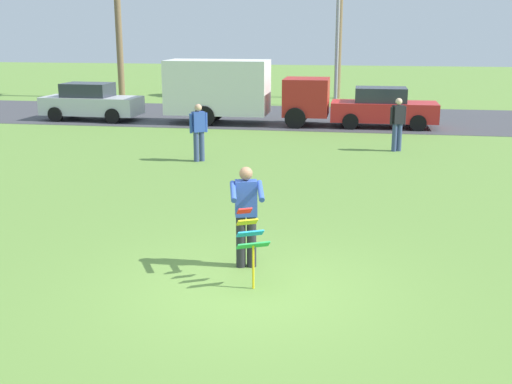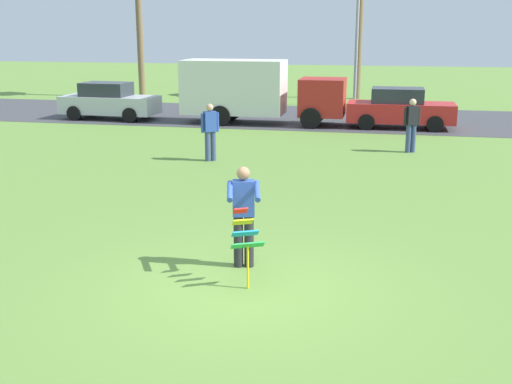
{
  "view_description": "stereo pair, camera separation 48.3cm",
  "coord_description": "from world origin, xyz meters",
  "px_view_note": "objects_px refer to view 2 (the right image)",
  "views": [
    {
      "loc": [
        1.6,
        -9.09,
        3.94
      ],
      "look_at": [
        -0.23,
        1.9,
        1.05
      ],
      "focal_mm": 44.71,
      "sensor_mm": 36.0,
      "label": 1
    },
    {
      "loc": [
        2.08,
        -9.0,
        3.94
      ],
      "look_at": [
        -0.23,
        1.9,
        1.05
      ],
      "focal_mm": 44.71,
      "sensor_mm": 36.0,
      "label": 2
    }
  ],
  "objects_px": {
    "person_kite_flyer": "(244,213)",
    "parked_car_red": "(400,109)",
    "kite_held": "(245,236)",
    "streetlight_pole": "(357,26)",
    "person_walker_near": "(210,130)",
    "person_walker_far": "(412,124)",
    "parked_car_silver": "(109,102)",
    "parked_truck_red_cab": "(254,90)"
  },
  "relations": [
    {
      "from": "parked_truck_red_cab",
      "to": "person_walker_near",
      "type": "xyz_separation_m",
      "value": [
        0.34,
        -7.77,
        -0.48
      ]
    },
    {
      "from": "parked_truck_red_cab",
      "to": "person_walker_near",
      "type": "bearing_deg",
      "value": -87.49
    },
    {
      "from": "parked_car_red",
      "to": "streetlight_pole",
      "type": "relative_size",
      "value": 0.6
    },
    {
      "from": "person_kite_flyer",
      "to": "parked_car_silver",
      "type": "bearing_deg",
      "value": 121.19
    },
    {
      "from": "parked_car_red",
      "to": "person_walker_near",
      "type": "relative_size",
      "value": 2.43
    },
    {
      "from": "parked_car_red",
      "to": "parked_car_silver",
      "type": "bearing_deg",
      "value": 179.99
    },
    {
      "from": "parked_car_red",
      "to": "person_kite_flyer",
      "type": "bearing_deg",
      "value": -99.34
    },
    {
      "from": "parked_car_red",
      "to": "streetlight_pole",
      "type": "height_order",
      "value": "streetlight_pole"
    },
    {
      "from": "parked_car_silver",
      "to": "parked_truck_red_cab",
      "type": "bearing_deg",
      "value": -0.01
    },
    {
      "from": "kite_held",
      "to": "parked_car_silver",
      "type": "height_order",
      "value": "parked_car_silver"
    },
    {
      "from": "person_kite_flyer",
      "to": "parked_car_red",
      "type": "relative_size",
      "value": 0.41
    },
    {
      "from": "streetlight_pole",
      "to": "person_walker_far",
      "type": "xyz_separation_m",
      "value": [
        2.52,
        -12.18,
        -3.06
      ]
    },
    {
      "from": "parked_truck_red_cab",
      "to": "streetlight_pole",
      "type": "height_order",
      "value": "streetlight_pole"
    },
    {
      "from": "parked_car_red",
      "to": "streetlight_pole",
      "type": "bearing_deg",
      "value": 107.3
    },
    {
      "from": "person_kite_flyer",
      "to": "parked_car_red",
      "type": "distance_m",
      "value": 16.38
    },
    {
      "from": "parked_car_silver",
      "to": "person_walker_far",
      "type": "height_order",
      "value": "person_walker_far"
    },
    {
      "from": "person_kite_flyer",
      "to": "person_walker_far",
      "type": "height_order",
      "value": "same"
    },
    {
      "from": "parked_car_silver",
      "to": "parked_truck_red_cab",
      "type": "xyz_separation_m",
      "value": [
        6.47,
        -0.0,
        0.64
      ]
    },
    {
      "from": "parked_truck_red_cab",
      "to": "person_walker_near",
      "type": "relative_size",
      "value": 3.88
    },
    {
      "from": "parked_car_red",
      "to": "kite_held",
      "type": "bearing_deg",
      "value": -98.29
    },
    {
      "from": "parked_car_red",
      "to": "person_walker_far",
      "type": "distance_m",
      "value": 5.14
    },
    {
      "from": "person_kite_flyer",
      "to": "streetlight_pole",
      "type": "distance_m",
      "value": 23.42
    },
    {
      "from": "parked_car_silver",
      "to": "parked_car_red",
      "type": "xyz_separation_m",
      "value": [
        12.44,
        -0.0,
        0.0
      ]
    },
    {
      "from": "kite_held",
      "to": "person_walker_near",
      "type": "distance_m",
      "value": 9.68
    },
    {
      "from": "person_walker_near",
      "to": "streetlight_pole",
      "type": "bearing_deg",
      "value": 76.93
    },
    {
      "from": "kite_held",
      "to": "person_kite_flyer",
      "type": "bearing_deg",
      "value": 104.92
    },
    {
      "from": "person_kite_flyer",
      "to": "kite_held",
      "type": "height_order",
      "value": "person_kite_flyer"
    },
    {
      "from": "parked_truck_red_cab",
      "to": "person_walker_far",
      "type": "distance_m",
      "value": 8.14
    },
    {
      "from": "parked_car_silver",
      "to": "person_kite_flyer",
      "type": "bearing_deg",
      "value": -58.81
    },
    {
      "from": "kite_held",
      "to": "parked_truck_red_cab",
      "type": "distance_m",
      "value": 17.28
    },
    {
      "from": "streetlight_pole",
      "to": "person_walker_near",
      "type": "height_order",
      "value": "streetlight_pole"
    },
    {
      "from": "person_walker_near",
      "to": "person_walker_far",
      "type": "bearing_deg",
      "value": 23.85
    },
    {
      "from": "parked_truck_red_cab",
      "to": "streetlight_pole",
      "type": "relative_size",
      "value": 0.96
    },
    {
      "from": "streetlight_pole",
      "to": "kite_held",
      "type": "bearing_deg",
      "value": -90.64
    },
    {
      "from": "kite_held",
      "to": "streetlight_pole",
      "type": "xyz_separation_m",
      "value": [
        0.27,
        23.95,
        3.2
      ]
    },
    {
      "from": "streetlight_pole",
      "to": "person_walker_near",
      "type": "distance_m",
      "value": 15.51
    },
    {
      "from": "parked_car_silver",
      "to": "streetlight_pole",
      "type": "height_order",
      "value": "streetlight_pole"
    },
    {
      "from": "person_kite_flyer",
      "to": "parked_truck_red_cab",
      "type": "height_order",
      "value": "parked_truck_red_cab"
    },
    {
      "from": "kite_held",
      "to": "parked_car_silver",
      "type": "distance_m",
      "value": 19.63
    },
    {
      "from": "kite_held",
      "to": "person_walker_near",
      "type": "height_order",
      "value": "person_walker_near"
    },
    {
      "from": "parked_truck_red_cab",
      "to": "parked_car_red",
      "type": "distance_m",
      "value": 6.01
    },
    {
      "from": "person_kite_flyer",
      "to": "kite_held",
      "type": "bearing_deg",
      "value": -75.08
    }
  ]
}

